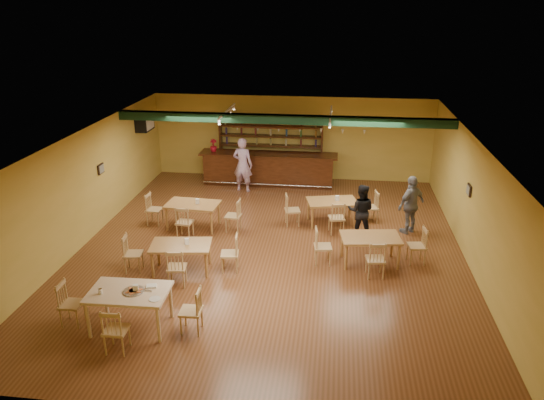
# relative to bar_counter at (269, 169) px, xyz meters

# --- Properties ---
(floor) EXTENTS (12.00, 12.00, 0.00)m
(floor) POSITION_rel_bar_counter_xyz_m (0.74, -5.15, -0.56)
(floor) COLOR brown
(floor) RESTS_ON ground
(ceiling_beam) EXTENTS (10.00, 0.30, 0.25)m
(ceiling_beam) POSITION_rel_bar_counter_xyz_m (0.74, -2.35, 2.31)
(ceiling_beam) COLOR black
(ceiling_beam) RESTS_ON ceiling
(track_rail_left) EXTENTS (0.05, 2.50, 0.05)m
(track_rail_left) POSITION_rel_bar_counter_xyz_m (-1.06, -1.75, 2.38)
(track_rail_left) COLOR silver
(track_rail_left) RESTS_ON ceiling
(track_rail_right) EXTENTS (0.05, 2.50, 0.05)m
(track_rail_right) POSITION_rel_bar_counter_xyz_m (2.14, -1.75, 2.38)
(track_rail_right) COLOR silver
(track_rail_right) RESTS_ON ceiling
(ac_unit) EXTENTS (0.34, 0.70, 0.48)m
(ac_unit) POSITION_rel_bar_counter_xyz_m (-4.06, -0.95, 1.79)
(ac_unit) COLOR silver
(ac_unit) RESTS_ON wall_left
(picture_left) EXTENTS (0.04, 0.34, 0.28)m
(picture_left) POSITION_rel_bar_counter_xyz_m (-4.23, -4.15, 1.14)
(picture_left) COLOR black
(picture_left) RESTS_ON wall_left
(picture_right) EXTENTS (0.04, 0.34, 0.28)m
(picture_right) POSITION_rel_bar_counter_xyz_m (5.71, -4.65, 1.14)
(picture_right) COLOR black
(picture_right) RESTS_ON wall_right
(bar_counter) EXTENTS (4.84, 0.85, 1.13)m
(bar_counter) POSITION_rel_bar_counter_xyz_m (0.00, 0.00, 0.00)
(bar_counter) COLOR black
(bar_counter) RESTS_ON ground
(back_bar_hutch) EXTENTS (3.74, 0.40, 2.28)m
(back_bar_hutch) POSITION_rel_bar_counter_xyz_m (-0.00, 0.63, 0.57)
(back_bar_hutch) COLOR black
(back_bar_hutch) RESTS_ON ground
(poinsettia) EXTENTS (0.32, 0.32, 0.44)m
(poinsettia) POSITION_rel_bar_counter_xyz_m (-1.97, 0.00, 0.79)
(poinsettia) COLOR #B71025
(poinsettia) RESTS_ON bar_counter
(dining_table_a) EXTENTS (1.54, 0.99, 0.74)m
(dining_table_a) POSITION_rel_bar_counter_xyz_m (-1.65, -4.05, -0.20)
(dining_table_a) COLOR #AC803D
(dining_table_a) RESTS_ON ground
(dining_table_b) EXTENTS (1.57, 1.15, 0.71)m
(dining_table_b) POSITION_rel_bar_counter_xyz_m (2.30, -3.25, -0.21)
(dining_table_b) COLOR #AC803D
(dining_table_b) RESTS_ON ground
(dining_table_c) EXTENTS (1.52, 1.03, 0.71)m
(dining_table_c) POSITION_rel_bar_counter_xyz_m (-1.23, -6.61, -0.21)
(dining_table_c) COLOR #AC803D
(dining_table_c) RESTS_ON ground
(dining_table_d) EXTENTS (1.55, 1.06, 0.72)m
(dining_table_d) POSITION_rel_bar_counter_xyz_m (3.29, -5.62, -0.21)
(dining_table_d) COLOR #AC803D
(dining_table_d) RESTS_ON ground
(near_table) EXTENTS (1.57, 1.03, 0.83)m
(near_table) POSITION_rel_bar_counter_xyz_m (-1.57, -9.00, -0.15)
(near_table) COLOR beige
(near_table) RESTS_ON ground
(pizza_tray) EXTENTS (0.50, 0.50, 0.01)m
(pizza_tray) POSITION_rel_bar_counter_xyz_m (-1.46, -9.00, 0.27)
(pizza_tray) COLOR silver
(pizza_tray) RESTS_ON near_table
(parmesan_shaker) EXTENTS (0.08, 0.08, 0.11)m
(parmesan_shaker) POSITION_rel_bar_counter_xyz_m (-2.06, -9.17, 0.32)
(parmesan_shaker) COLOR #EAE5C6
(parmesan_shaker) RESTS_ON near_table
(napkin_stack) EXTENTS (0.23, 0.20, 0.03)m
(napkin_stack) POSITION_rel_bar_counter_xyz_m (-1.18, -8.78, 0.28)
(napkin_stack) COLOR white
(napkin_stack) RESTS_ON near_table
(pizza_server) EXTENTS (0.33, 0.13, 0.00)m
(pizza_server) POSITION_rel_bar_counter_xyz_m (-1.29, -8.95, 0.28)
(pizza_server) COLOR silver
(pizza_server) RESTS_ON pizza_tray
(side_plate) EXTENTS (0.23, 0.23, 0.01)m
(side_plate) POSITION_rel_bar_counter_xyz_m (-0.96, -9.22, 0.27)
(side_plate) COLOR white
(side_plate) RESTS_ON near_table
(patron_bar) EXTENTS (0.75, 0.56, 1.88)m
(patron_bar) POSITION_rel_bar_counter_xyz_m (-0.77, -0.83, 0.37)
(patron_bar) COLOR purple
(patron_bar) RESTS_ON ground
(patron_right_a) EXTENTS (0.80, 0.65, 1.51)m
(patron_right_a) POSITION_rel_bar_counter_xyz_m (3.10, -4.05, 0.19)
(patron_right_a) COLOR black
(patron_right_a) RESTS_ON ground
(patron_right_b) EXTENTS (1.00, 0.97, 1.68)m
(patron_right_b) POSITION_rel_bar_counter_xyz_m (4.49, -3.62, 0.27)
(patron_right_b) COLOR slate
(patron_right_b) RESTS_ON ground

